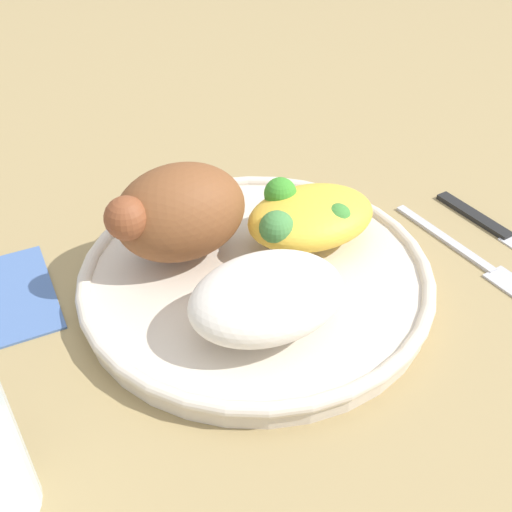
{
  "coord_description": "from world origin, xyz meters",
  "views": [
    {
      "loc": [
        0.16,
        0.33,
        0.32
      ],
      "look_at": [
        0.0,
        0.0,
        0.03
      ],
      "focal_mm": 43.37,
      "sensor_mm": 36.0,
      "label": 1
    }
  ],
  "objects_px": {
    "roasted_chicken": "(178,213)",
    "mac_cheese_with_broccoli": "(308,216)",
    "plate": "(256,276)",
    "fork": "(466,252)",
    "rice_pile": "(267,297)",
    "knife": "(504,233)"
  },
  "relations": [
    {
      "from": "mac_cheese_with_broccoli",
      "to": "fork",
      "type": "relative_size",
      "value": 0.75
    },
    {
      "from": "fork",
      "to": "knife",
      "type": "distance_m",
      "value": 0.05
    },
    {
      "from": "plate",
      "to": "knife",
      "type": "xyz_separation_m",
      "value": [
        -0.22,
        0.03,
        -0.01
      ]
    },
    {
      "from": "mac_cheese_with_broccoli",
      "to": "fork",
      "type": "bearing_deg",
      "value": 155.02
    },
    {
      "from": "plate",
      "to": "fork",
      "type": "relative_size",
      "value": 1.92
    },
    {
      "from": "rice_pile",
      "to": "fork",
      "type": "relative_size",
      "value": 0.77
    },
    {
      "from": "rice_pile",
      "to": "mac_cheese_with_broccoli",
      "type": "distance_m",
      "value": 0.11
    },
    {
      "from": "rice_pile",
      "to": "knife",
      "type": "bearing_deg",
      "value": -174.58
    },
    {
      "from": "mac_cheese_with_broccoli",
      "to": "roasted_chicken",
      "type": "bearing_deg",
      "value": -13.38
    },
    {
      "from": "rice_pile",
      "to": "fork",
      "type": "height_order",
      "value": "rice_pile"
    },
    {
      "from": "mac_cheese_with_broccoli",
      "to": "plate",
      "type": "bearing_deg",
      "value": 17.85
    },
    {
      "from": "roasted_chicken",
      "to": "rice_pile",
      "type": "distance_m",
      "value": 0.1
    },
    {
      "from": "plate",
      "to": "fork",
      "type": "xyz_separation_m",
      "value": [
        -0.18,
        0.04,
        -0.01
      ]
    },
    {
      "from": "plate",
      "to": "knife",
      "type": "relative_size",
      "value": 1.44
    },
    {
      "from": "plate",
      "to": "rice_pile",
      "type": "relative_size",
      "value": 2.49
    },
    {
      "from": "roasted_chicken",
      "to": "mac_cheese_with_broccoli",
      "type": "relative_size",
      "value": 1.03
    },
    {
      "from": "rice_pile",
      "to": "plate",
      "type": "bearing_deg",
      "value": -108.97
    },
    {
      "from": "plate",
      "to": "rice_pile",
      "type": "bearing_deg",
      "value": 71.03
    },
    {
      "from": "rice_pile",
      "to": "mac_cheese_with_broccoli",
      "type": "xyz_separation_m",
      "value": [
        -0.07,
        -0.07,
        -0.0
      ]
    },
    {
      "from": "plate",
      "to": "fork",
      "type": "bearing_deg",
      "value": 167.45
    },
    {
      "from": "mac_cheese_with_broccoli",
      "to": "fork",
      "type": "xyz_separation_m",
      "value": [
        -0.12,
        0.06,
        -0.04
      ]
    },
    {
      "from": "fork",
      "to": "rice_pile",
      "type": "bearing_deg",
      "value": 5.08
    }
  ]
}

